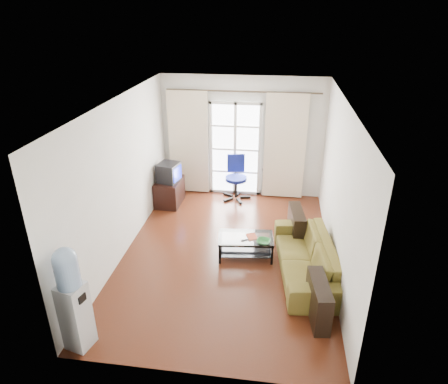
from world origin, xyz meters
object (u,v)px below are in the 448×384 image
Objects in this scene: tv_stand at (169,192)px; crt_tv at (168,172)px; sofa at (306,257)px; water_cooler at (72,297)px; task_chair at (236,186)px; coffee_table at (246,244)px.

crt_tv reaches higher than tv_stand.
water_cooler reaches higher than sofa.
water_cooler is (-0.09, -4.12, 0.01)m from crt_tv.
sofa is at bearing 47.70° from water_cooler.
water_cooler reaches higher than task_chair.
crt_tv is 1.58m from task_chair.
water_cooler reaches higher than coffee_table.
sofa is at bearing -24.45° from crt_tv.
water_cooler is at bearing -116.77° from task_chair.
tv_stand is (-2.87, 2.18, -0.03)m from sofa.
task_chair is (1.42, 0.48, 0.01)m from tv_stand.
coffee_table is 1.31× the size of tv_stand.
water_cooler is (-1.51, -4.63, 0.48)m from task_chair.
sofa is 1.46× the size of water_cooler.
coffee_table is 2.61m from tv_stand.
tv_stand is at bearing 135.40° from coffee_table.
coffee_table is 0.67× the size of water_cooler.
coffee_table is at bearing -115.85° from sofa.
sofa is 2.17× the size of coffee_table.
water_cooler is at bearing -89.52° from tv_stand.
sofa is 3.60m from crt_tv.
tv_stand is 0.51× the size of water_cooler.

